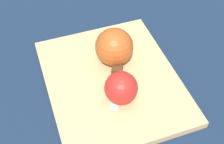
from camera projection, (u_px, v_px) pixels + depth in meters
The scene contains 5 objects.
ground_plane at pixel (112, 83), 0.65m from camera, with size 4.00×4.00×0.00m, color #14233D.
cutting_board at pixel (112, 81), 0.65m from camera, with size 0.35×0.30×0.02m.
apple_half_left at pixel (114, 47), 0.65m from camera, with size 0.08×0.08×0.08m.
apple_half_right at pixel (121, 88), 0.58m from camera, with size 0.06×0.06×0.06m.
knife at pixel (118, 66), 0.65m from camera, with size 0.15×0.07×0.02m.
Camera 1 is at (0.41, -0.09, 0.50)m, focal length 50.00 mm.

